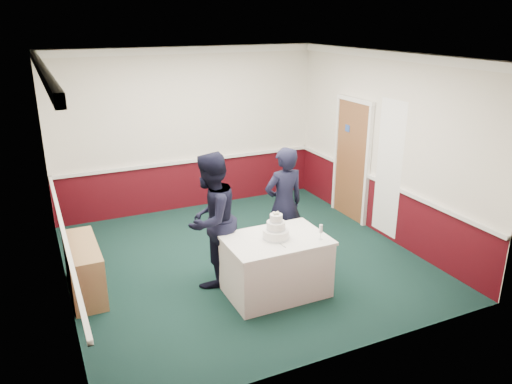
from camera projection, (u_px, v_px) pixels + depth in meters
name	position (u px, v px, depth m)	size (l,w,h in m)	color
ground	(244.00, 260.00, 7.57)	(5.00, 5.00, 0.00)	#132F29
room_shell	(231.00, 124.00, 7.46)	(5.00, 5.00, 3.00)	silver
sideboard	(84.00, 269.00, 6.57)	(0.41, 1.20, 0.70)	#AF7F55
cake_table	(275.00, 265.00, 6.56)	(1.32, 0.92, 0.79)	white
wedding_cake	(276.00, 230.00, 6.39)	(0.35, 0.35, 0.36)	white
cake_knife	(281.00, 244.00, 6.25)	(0.01, 0.22, 0.01)	silver
champagne_flute	(321.00, 230.00, 6.34)	(0.05, 0.05, 0.21)	silver
person_man	(211.00, 220.00, 6.65)	(0.90, 0.70, 1.85)	black
person_woman	(284.00, 204.00, 7.35)	(0.64, 0.42, 1.74)	black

